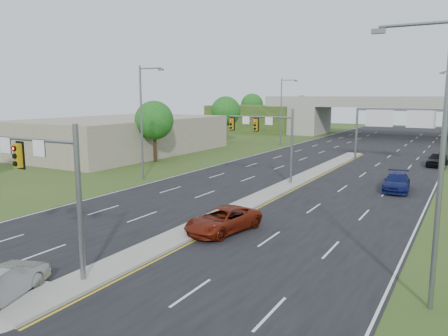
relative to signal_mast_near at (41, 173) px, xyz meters
name	(u,v)px	position (x,y,z in m)	size (l,w,h in m)	color
ground	(84,283)	(2.26, 0.07, -4.73)	(240.00, 240.00, 0.00)	#2C4619
road	(323,169)	(2.26, 35.07, -4.72)	(24.00, 160.00, 0.02)	black
median	(283,187)	(2.26, 23.07, -4.63)	(2.00, 54.00, 0.16)	gray
lane_markings	(299,177)	(1.66, 28.99, -4.70)	(23.72, 160.00, 0.01)	gold
signal_mast_near	(41,173)	(0.00, 0.00, 0.00)	(6.62, 0.60, 7.00)	slate
signal_mast_far	(269,133)	(0.00, 25.00, 0.00)	(6.62, 0.60, 7.00)	slate
sign_gantry	(402,120)	(8.95, 44.99, 0.51)	(11.58, 0.44, 6.67)	slate
overpass	(392,119)	(2.26, 80.07, -1.17)	(80.00, 14.00, 8.10)	gray
lightpole_l_mid	(143,118)	(-11.03, 20.07, 1.38)	(2.85, 0.25, 11.00)	slate
lightpole_l_far	(282,109)	(-11.03, 55.07, 1.38)	(2.85, 0.25, 11.00)	slate
lightpole_r_near	(437,152)	(15.56, 5.07, 1.38)	(2.85, 0.25, 11.00)	slate
tree_l_near	(154,120)	(-17.74, 30.07, 0.45)	(4.80, 4.80, 7.60)	#382316
tree_l_mid	(226,111)	(-21.74, 55.07, 0.78)	(5.20, 5.20, 8.12)	#382316
tree_back_a	(252,105)	(-35.74, 94.07, 1.11)	(6.00, 6.00, 8.85)	#382316
tree_back_b	(302,107)	(-21.74, 94.07, 0.78)	(5.60, 5.60, 8.32)	#382316
commercial_building	(122,135)	(-27.74, 35.07, -2.23)	(18.00, 30.00, 5.00)	gray
car_far_a	(223,220)	(3.97, 9.47, -3.97)	(2.43, 5.26, 1.46)	#64180A
car_far_b	(397,182)	(11.23, 27.05, -3.95)	(2.11, 5.20, 1.51)	#0C1249
car_far_c	(437,159)	(13.26, 43.70, -3.89)	(1.93, 4.79, 1.63)	black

